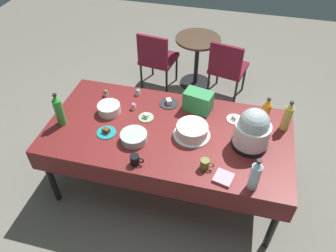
# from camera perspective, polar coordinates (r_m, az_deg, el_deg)

# --- Properties ---
(ground) EXTENTS (9.00, 9.00, 0.00)m
(ground) POSITION_cam_1_polar(r_m,az_deg,el_deg) (3.46, 0.00, -9.76)
(ground) COLOR slate
(potluck_table) EXTENTS (2.20, 1.10, 0.75)m
(potluck_table) POSITION_cam_1_polar(r_m,az_deg,el_deg) (2.95, 0.00, -1.60)
(potluck_table) COLOR maroon
(potluck_table) RESTS_ON ground
(frosted_layer_cake) EXTENTS (0.33, 0.33, 0.11)m
(frosted_layer_cake) POSITION_cam_1_polar(r_m,az_deg,el_deg) (2.82, 4.26, -0.82)
(frosted_layer_cake) COLOR silver
(frosted_layer_cake) RESTS_ON potluck_table
(slow_cooker) EXTENTS (0.31, 0.31, 0.38)m
(slow_cooker) POSITION_cam_1_polar(r_m,az_deg,el_deg) (2.74, 14.70, -0.71)
(slow_cooker) COLOR black
(slow_cooker) RESTS_ON potluck_table
(glass_salad_bowl) EXTENTS (0.23, 0.23, 0.08)m
(glass_salad_bowl) POSITION_cam_1_polar(r_m,az_deg,el_deg) (2.80, -6.05, -1.96)
(glass_salad_bowl) COLOR #B2C6BC
(glass_salad_bowl) RESTS_ON potluck_table
(ceramic_snack_bowl) EXTENTS (0.22, 0.22, 0.09)m
(ceramic_snack_bowl) POSITION_cam_1_polar(r_m,az_deg,el_deg) (3.11, -10.38, 3.04)
(ceramic_snack_bowl) COLOR silver
(ceramic_snack_bowl) RESTS_ON potluck_table
(dessert_plate_charcoal) EXTENTS (0.19, 0.19, 0.05)m
(dessert_plate_charcoal) POSITION_cam_1_polar(r_m,az_deg,el_deg) (3.18, 0.15, 4.13)
(dessert_plate_charcoal) COLOR #2D2D33
(dessert_plate_charcoal) RESTS_ON potluck_table
(dessert_plate_white) EXTENTS (0.15, 0.15, 0.04)m
(dessert_plate_white) POSITION_cam_1_polar(r_m,az_deg,el_deg) (3.06, 11.70, 1.27)
(dessert_plate_white) COLOR white
(dessert_plate_white) RESTS_ON potluck_table
(dessert_plate_teal) EXTENTS (0.17, 0.17, 0.05)m
(dessert_plate_teal) POSITION_cam_1_polar(r_m,az_deg,el_deg) (2.92, -10.85, -1.01)
(dessert_plate_teal) COLOR teal
(dessert_plate_teal) RESTS_ON potluck_table
(dessert_plate_sage) EXTENTS (0.15, 0.15, 0.05)m
(dessert_plate_sage) POSITION_cam_1_polar(r_m,az_deg,el_deg) (3.03, -3.91, 1.63)
(dessert_plate_sage) COLOR #8CA87F
(dessert_plate_sage) RESTS_ON potluck_table
(cupcake_berry) EXTENTS (0.05, 0.05, 0.07)m
(cupcake_berry) POSITION_cam_1_polar(r_m,az_deg,el_deg) (3.33, -10.94, 5.78)
(cupcake_berry) COLOR beige
(cupcake_berry) RESTS_ON potluck_table
(cupcake_mint) EXTENTS (0.05, 0.05, 0.07)m
(cupcake_mint) POSITION_cam_1_polar(r_m,az_deg,el_deg) (3.13, -6.13, 3.51)
(cupcake_mint) COLOR beige
(cupcake_mint) RESTS_ON potluck_table
(cupcake_vanilla) EXTENTS (0.05, 0.05, 0.07)m
(cupcake_vanilla) POSITION_cam_1_polar(r_m,az_deg,el_deg) (3.30, -5.35, 6.00)
(cupcake_vanilla) COLOR beige
(cupcake_vanilla) RESTS_ON potluck_table
(soda_bottle_water) EXTENTS (0.08, 0.08, 0.30)m
(soda_bottle_water) POSITION_cam_1_polar(r_m,az_deg,el_deg) (2.46, 15.16, -8.36)
(soda_bottle_water) COLOR silver
(soda_bottle_water) RESTS_ON potluck_table
(soda_bottle_orange_juice) EXTENTS (0.07, 0.07, 0.29)m
(soda_bottle_orange_juice) POSITION_cam_1_polar(r_m,az_deg,el_deg) (3.02, 16.90, 2.41)
(soda_bottle_orange_juice) COLOR orange
(soda_bottle_orange_juice) RESTS_ON potluck_table
(soda_bottle_ginger_ale) EXTENTS (0.08, 0.08, 0.30)m
(soda_bottle_ginger_ale) POSITION_cam_1_polar(r_m,az_deg,el_deg) (3.02, 20.36, 1.63)
(soda_bottle_ginger_ale) COLOR gold
(soda_bottle_ginger_ale) RESTS_ON potluck_table
(soda_bottle_lime_soda) EXTENTS (0.08, 0.08, 0.33)m
(soda_bottle_lime_soda) POSITION_cam_1_polar(r_m,az_deg,el_deg) (3.03, -18.73, 2.67)
(soda_bottle_lime_soda) COLOR green
(soda_bottle_lime_soda) RESTS_ON potluck_table
(coffee_mug_olive) EXTENTS (0.11, 0.07, 0.09)m
(coffee_mug_olive) POSITION_cam_1_polar(r_m,az_deg,el_deg) (2.58, 6.57, -6.71)
(coffee_mug_olive) COLOR olive
(coffee_mug_olive) RESTS_ON potluck_table
(coffee_mug_black) EXTENTS (0.12, 0.08, 0.09)m
(coffee_mug_black) POSITION_cam_1_polar(r_m,az_deg,el_deg) (2.61, -5.83, -5.95)
(coffee_mug_black) COLOR black
(coffee_mug_black) RESTS_ON potluck_table
(soda_carton) EXTENTS (0.29, 0.21, 0.20)m
(soda_carton) POSITION_cam_1_polar(r_m,az_deg,el_deg) (3.07, 5.36, 4.40)
(soda_carton) COLOR #338C4C
(soda_carton) RESTS_ON potluck_table
(paper_napkin_stack) EXTENTS (0.17, 0.17, 0.02)m
(paper_napkin_stack) POSITION_cam_1_polar(r_m,az_deg,el_deg) (2.56, 9.80, -9.01)
(paper_napkin_stack) COLOR pink
(paper_napkin_stack) RESTS_ON potluck_table
(maroon_chair_left) EXTENTS (0.50, 0.50, 0.85)m
(maroon_chair_left) POSITION_cam_1_polar(r_m,az_deg,el_deg) (4.42, -2.02, 12.09)
(maroon_chair_left) COLOR maroon
(maroon_chair_left) RESTS_ON ground
(maroon_chair_right) EXTENTS (0.52, 0.52, 0.85)m
(maroon_chair_right) POSITION_cam_1_polar(r_m,az_deg,el_deg) (4.29, 10.42, 10.34)
(maroon_chair_right) COLOR maroon
(maroon_chair_right) RESTS_ON ground
(round_cafe_table) EXTENTS (0.60, 0.60, 0.72)m
(round_cafe_table) POSITION_cam_1_polar(r_m,az_deg,el_deg) (4.51, 5.17, 12.73)
(round_cafe_table) COLOR #473323
(round_cafe_table) RESTS_ON ground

